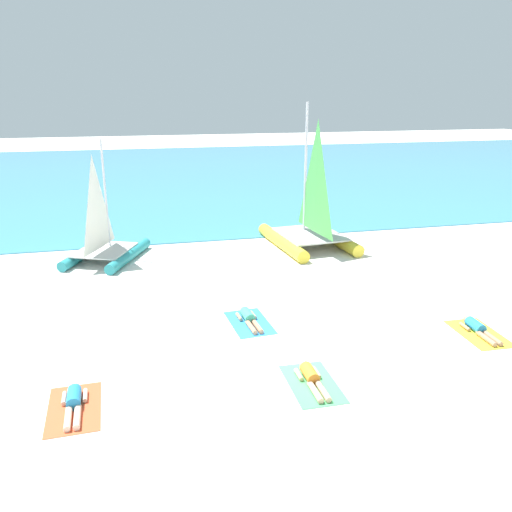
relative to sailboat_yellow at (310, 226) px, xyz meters
The scene contains 12 objects.
ground_plane 3.58m from the sailboat_yellow, behind, with size 120.00×120.00×0.00m, color white.
ocean_water 22.00m from the sailboat_yellow, 99.00° to the left, with size 120.00×40.00×0.05m, color teal.
sailboat_yellow is the anchor object (origin of this frame).
sailboat_teal 8.57m from the sailboat_yellow, behind, with size 3.56×4.25×4.73m.
towel_leftmost 13.69m from the sailboat_yellow, 130.32° to the right, with size 1.10×1.90×0.01m, color #EA5933.
sunbather_leftmost 13.63m from the sailboat_yellow, 130.51° to the right, with size 0.56×1.56×0.30m.
towel_center_left 8.29m from the sailboat_yellow, 120.95° to the right, with size 1.10×1.90×0.01m, color #338CD8.
sunbather_center_left 8.23m from the sailboat_yellow, 121.22° to the right, with size 0.57×1.57×0.30m.
towel_center_right 11.26m from the sailboat_yellow, 108.42° to the right, with size 1.10×1.90×0.01m, color #4CB266.
sunbather_center_right 11.19m from the sailboat_yellow, 108.53° to the right, with size 0.54×1.56×0.30m.
towel_rightmost 9.47m from the sailboat_yellow, 78.64° to the right, with size 1.10×1.90×0.01m, color yellow.
sunbather_rightmost 9.40m from the sailboat_yellow, 78.54° to the right, with size 0.55×1.56×0.30m.
Camera 1 is at (-3.81, -11.07, 6.50)m, focal length 36.52 mm.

